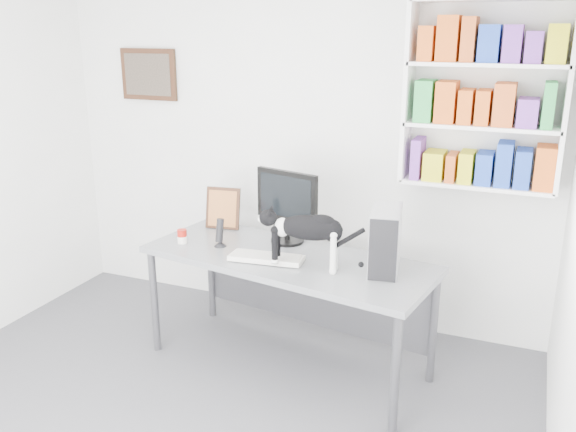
% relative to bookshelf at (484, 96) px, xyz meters
% --- Properties ---
extents(room, '(4.01, 4.01, 2.70)m').
position_rel_bookshelf_xyz_m(room, '(-1.40, -1.85, -0.50)').
color(room, '#4E4F53').
rests_on(room, ground).
extents(bookshelf, '(1.03, 0.28, 1.24)m').
position_rel_bookshelf_xyz_m(bookshelf, '(0.00, 0.00, 0.00)').
color(bookshelf, white).
rests_on(bookshelf, room).
extents(wall_art, '(0.52, 0.04, 0.42)m').
position_rel_bookshelf_xyz_m(wall_art, '(-2.70, 0.12, 0.05)').
color(wall_art, '#472416').
rests_on(wall_art, room).
extents(desk, '(2.06, 1.07, 0.82)m').
position_rel_bookshelf_xyz_m(desk, '(-1.10, -0.73, -1.44)').
color(desk, slate).
rests_on(desk, room).
extents(monitor, '(0.54, 0.35, 0.53)m').
position_rel_bookshelf_xyz_m(monitor, '(-1.21, -0.46, -0.77)').
color(monitor, black).
rests_on(monitor, desk).
extents(keyboard, '(0.50, 0.24, 0.04)m').
position_rel_bookshelf_xyz_m(keyboard, '(-1.20, -0.85, -1.01)').
color(keyboard, silver).
rests_on(keyboard, desk).
extents(pc_tower, '(0.24, 0.42, 0.40)m').
position_rel_bookshelf_xyz_m(pc_tower, '(-0.45, -0.71, -0.83)').
color(pc_tower, silver).
rests_on(pc_tower, desk).
extents(speaker, '(0.11, 0.11, 0.21)m').
position_rel_bookshelf_xyz_m(speaker, '(-1.61, -0.72, -0.93)').
color(speaker, black).
rests_on(speaker, desk).
extents(leaning_print, '(0.27, 0.14, 0.32)m').
position_rel_bookshelf_xyz_m(leaning_print, '(-1.78, -0.36, -0.87)').
color(leaning_print, '#472416').
rests_on(leaning_print, desk).
extents(soup_can, '(0.09, 0.09, 0.10)m').
position_rel_bookshelf_xyz_m(soup_can, '(-1.89, -0.77, -0.98)').
color(soup_can, '#B2180F').
rests_on(soup_can, desk).
extents(cat, '(0.62, 0.26, 0.37)m').
position_rel_bookshelf_xyz_m(cat, '(-0.90, -0.88, -0.85)').
color(cat, black).
rests_on(cat, desk).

